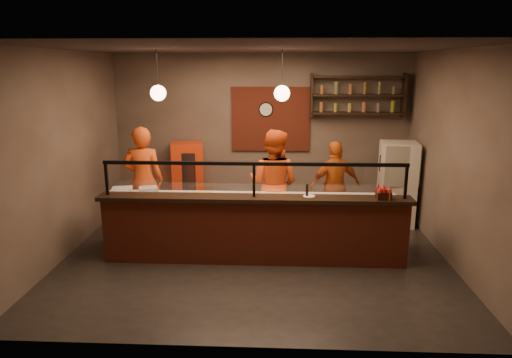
# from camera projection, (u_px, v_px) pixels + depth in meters

# --- Properties ---
(floor) EXTENTS (6.00, 6.00, 0.00)m
(floor) POSITION_uv_depth(u_px,v_px,m) (255.00, 254.00, 7.35)
(floor) COLOR black
(floor) RESTS_ON ground
(ceiling) EXTENTS (6.00, 6.00, 0.00)m
(ceiling) POSITION_uv_depth(u_px,v_px,m) (255.00, 48.00, 6.58)
(ceiling) COLOR #392F2C
(ceiling) RESTS_ON wall_back
(wall_back) EXTENTS (6.00, 0.00, 6.00)m
(wall_back) POSITION_uv_depth(u_px,v_px,m) (261.00, 134.00, 9.39)
(wall_back) COLOR #6D5E50
(wall_back) RESTS_ON floor
(wall_left) EXTENTS (0.00, 5.00, 5.00)m
(wall_left) POSITION_uv_depth(u_px,v_px,m) (63.00, 155.00, 7.10)
(wall_left) COLOR #6D5E50
(wall_left) RESTS_ON floor
(wall_right) EXTENTS (0.00, 5.00, 5.00)m
(wall_right) POSITION_uv_depth(u_px,v_px,m) (455.00, 159.00, 6.83)
(wall_right) COLOR #6D5E50
(wall_right) RESTS_ON floor
(wall_front) EXTENTS (6.00, 0.00, 6.00)m
(wall_front) POSITION_uv_depth(u_px,v_px,m) (243.00, 206.00, 4.54)
(wall_front) COLOR #6D5E50
(wall_front) RESTS_ON floor
(brick_patch) EXTENTS (1.60, 0.04, 1.30)m
(brick_patch) POSITION_uv_depth(u_px,v_px,m) (271.00, 119.00, 9.28)
(brick_patch) COLOR maroon
(brick_patch) RESTS_ON wall_back
(service_counter) EXTENTS (4.60, 0.25, 1.00)m
(service_counter) POSITION_uv_depth(u_px,v_px,m) (254.00, 232.00, 6.94)
(service_counter) COLOR maroon
(service_counter) RESTS_ON floor
(counter_ledge) EXTENTS (4.70, 0.37, 0.06)m
(counter_ledge) POSITION_uv_depth(u_px,v_px,m) (254.00, 198.00, 6.81)
(counter_ledge) COLOR black
(counter_ledge) RESTS_ON service_counter
(worktop_cabinet) EXTENTS (4.60, 0.75, 0.85)m
(worktop_cabinet) POSITION_uv_depth(u_px,v_px,m) (256.00, 225.00, 7.44)
(worktop_cabinet) COLOR gray
(worktop_cabinet) RESTS_ON floor
(worktop) EXTENTS (4.60, 0.75, 0.05)m
(worktop) POSITION_uv_depth(u_px,v_px,m) (256.00, 199.00, 7.33)
(worktop) COLOR silver
(worktop) RESTS_ON worktop_cabinet
(sneeze_guard) EXTENTS (4.50, 0.05, 0.52)m
(sneeze_guard) POSITION_uv_depth(u_px,v_px,m) (254.00, 176.00, 6.73)
(sneeze_guard) COLOR white
(sneeze_guard) RESTS_ON counter_ledge
(wall_shelving) EXTENTS (1.84, 0.28, 0.85)m
(wall_shelving) POSITION_uv_depth(u_px,v_px,m) (358.00, 95.00, 8.93)
(wall_shelving) COLOR black
(wall_shelving) RESTS_ON wall_back
(wall_clock) EXTENTS (0.30, 0.04, 0.30)m
(wall_clock) POSITION_uv_depth(u_px,v_px,m) (266.00, 109.00, 9.22)
(wall_clock) COLOR black
(wall_clock) RESTS_ON wall_back
(pendant_left) EXTENTS (0.24, 0.24, 0.77)m
(pendant_left) POSITION_uv_depth(u_px,v_px,m) (158.00, 93.00, 7.00)
(pendant_left) COLOR black
(pendant_left) RESTS_ON ceiling
(pendant_right) EXTENTS (0.24, 0.24, 0.77)m
(pendant_right) POSITION_uv_depth(u_px,v_px,m) (282.00, 93.00, 6.91)
(pendant_right) COLOR black
(pendant_right) RESTS_ON ceiling
(cook_left) EXTENTS (0.76, 0.55, 1.93)m
(cook_left) POSITION_uv_depth(u_px,v_px,m) (143.00, 180.00, 8.15)
(cook_left) COLOR #E44C15
(cook_left) RESTS_ON floor
(cook_mid) EXTENTS (1.12, 1.00, 1.91)m
(cook_mid) POSITION_uv_depth(u_px,v_px,m) (273.00, 184.00, 7.95)
(cook_mid) COLOR #DA4B14
(cook_mid) RESTS_ON floor
(cook_right) EXTENTS (1.04, 0.67, 1.65)m
(cook_right) POSITION_uv_depth(u_px,v_px,m) (335.00, 186.00, 8.32)
(cook_right) COLOR #C65212
(cook_right) RESTS_ON floor
(fridge) EXTENTS (0.72, 0.69, 1.59)m
(fridge) POSITION_uv_depth(u_px,v_px,m) (397.00, 184.00, 8.60)
(fridge) COLOR beige
(fridge) RESTS_ON floor
(red_cooler) EXTENTS (0.72, 0.68, 1.46)m
(red_cooler) POSITION_uv_depth(u_px,v_px,m) (188.00, 178.00, 9.33)
(red_cooler) COLOR red
(red_cooler) RESTS_ON floor
(pizza_dough) EXTENTS (0.66, 0.66, 0.01)m
(pizza_dough) POSITION_uv_depth(u_px,v_px,m) (244.00, 199.00, 7.21)
(pizza_dough) COLOR white
(pizza_dough) RESTS_ON worktop
(prep_tub_a) EXTENTS (0.36, 0.31, 0.16)m
(prep_tub_a) POSITION_uv_depth(u_px,v_px,m) (122.00, 192.00, 7.33)
(prep_tub_a) COLOR white
(prep_tub_a) RESTS_ON worktop
(prep_tub_b) EXTENTS (0.35, 0.31, 0.14)m
(prep_tub_b) POSITION_uv_depth(u_px,v_px,m) (148.00, 191.00, 7.42)
(prep_tub_b) COLOR silver
(prep_tub_b) RESTS_ON worktop
(prep_tub_c) EXTENTS (0.33, 0.28, 0.15)m
(prep_tub_c) POSITION_uv_depth(u_px,v_px,m) (119.00, 196.00, 7.14)
(prep_tub_c) COLOR white
(prep_tub_c) RESTS_ON worktop
(rolling_pin) EXTENTS (0.33, 0.07, 0.06)m
(rolling_pin) POSITION_uv_depth(u_px,v_px,m) (201.00, 193.00, 7.48)
(rolling_pin) COLOR gold
(rolling_pin) RESTS_ON worktop
(condiment_caddy) EXTENTS (0.22, 0.17, 0.11)m
(condiment_caddy) POSITION_uv_depth(u_px,v_px,m) (384.00, 195.00, 6.65)
(condiment_caddy) COLOR black
(condiment_caddy) RESTS_ON counter_ledge
(pepper_mill) EXTENTS (0.05, 0.05, 0.19)m
(pepper_mill) POSITION_uv_depth(u_px,v_px,m) (307.00, 190.00, 6.78)
(pepper_mill) COLOR black
(pepper_mill) RESTS_ON counter_ledge
(small_plate) EXTENTS (0.23, 0.23, 0.01)m
(small_plate) POSITION_uv_depth(u_px,v_px,m) (309.00, 196.00, 6.80)
(small_plate) COLOR white
(small_plate) RESTS_ON counter_ledge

